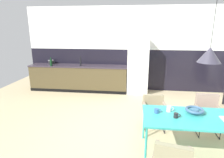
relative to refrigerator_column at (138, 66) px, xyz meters
The scene contains 16 objects.
ground_plane 3.17m from the refrigerator_column, 94.45° to the right, with size 9.65×9.65×0.00m, color #C3B187.
back_wall_splashback_dark 0.47m from the refrigerator_column, 123.14° to the left, with size 7.42×0.12×1.46m, color black.
back_wall_panel_upper 1.33m from the refrigerator_column, 123.14° to the left, with size 7.42×0.12×1.46m, color silver.
kitchen_counter 2.13m from the refrigerator_column, behind, with size 3.46×0.63×0.91m.
refrigerator_column is the anchor object (origin of this frame).
dining_table 3.43m from the refrigerator_column, 72.57° to the right, with size 1.92×0.87×0.72m.
armchair_corner_seat 2.47m from the refrigerator_column, 81.81° to the right, with size 0.53×0.52×0.74m.
armchair_near_window 2.88m from the refrigerator_column, 59.44° to the right, with size 0.50×0.48×0.82m.
fruit_bowl 3.26m from the refrigerator_column, 72.77° to the right, with size 0.32×0.32×0.09m.
mug_short_terracotta 3.15m from the refrigerator_column, 80.30° to the right, with size 0.13×0.08×0.10m.
mug_white_ceramic 3.39m from the refrigerator_column, 79.68° to the right, with size 0.11×0.07×0.08m.
mug_dark_espresso 3.20m from the refrigerator_column, 84.60° to the right, with size 0.13×0.09×0.08m.
cooking_pot 3.13m from the refrigerator_column, behind, with size 0.21×0.21×0.17m.
bottle_vinegar_dark 2.98m from the refrigerator_column, behind, with size 0.07×0.07×0.30m.
bottle_oil_tall 1.97m from the refrigerator_column, behind, with size 0.06×0.06×0.34m.
pendant_lamp_over_table_near 3.54m from the refrigerator_column, 72.64° to the right, with size 0.35×0.35×1.20m.
Camera 1 is at (0.12, -3.29, 2.18)m, focal length 30.05 mm.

